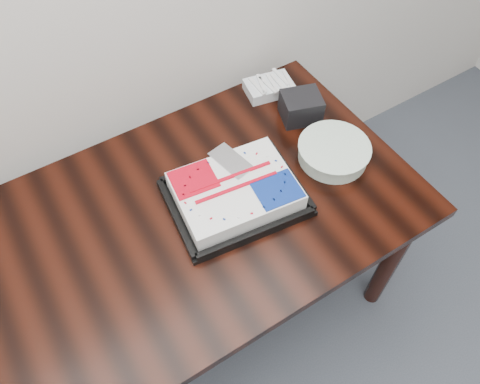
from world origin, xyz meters
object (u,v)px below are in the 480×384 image
table (154,248)px  plate_stack (333,152)px  cake_tray (235,193)px  napkin_box (301,107)px

table → plate_stack: 0.70m
cake_tray → plate_stack: size_ratio=1.85×
table → napkin_box: size_ratio=12.74×
cake_tray → plate_stack: bearing=-4.0°
table → plate_stack: size_ratio=7.07×
plate_stack → table: bearing=175.4°
cake_tray → plate_stack: 0.39m
cake_tray → plate_stack: cake_tray is taller
napkin_box → table: bearing=-166.5°
plate_stack → cake_tray: bearing=176.0°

